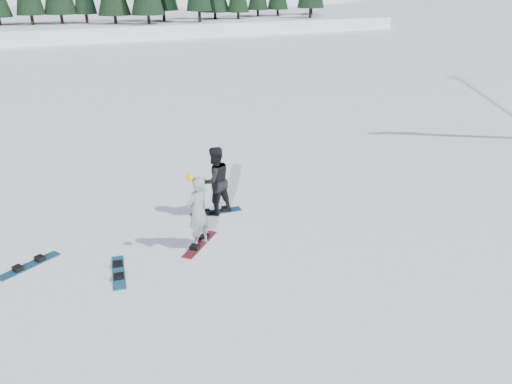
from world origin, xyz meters
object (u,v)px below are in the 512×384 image
snowboarder_woman (198,211)px  snowboard_loose_a (119,272)px  snowboarder_man (215,181)px  snowboard_loose_c (29,266)px

snowboarder_woman → snowboard_loose_a: snowboarder_woman is taller
snowboarder_woman → snowboard_loose_a: 2.38m
snowboarder_man → snowboarder_woman: bearing=45.7°
snowboarder_woman → snowboard_loose_a: (-2.15, -0.44, -0.93)m
snowboarder_woman → snowboarder_man: size_ratio=1.01×
snowboarder_man → snowboard_loose_a: size_ratio=1.34×
snowboarder_man → snowboard_loose_a: 3.96m
snowboard_loose_c → snowboard_loose_a: (1.85, -1.22, 0.00)m
snowboarder_man → snowboard_loose_c: size_ratio=1.34×
snowboarder_man → snowboard_loose_c: bearing=-1.1°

